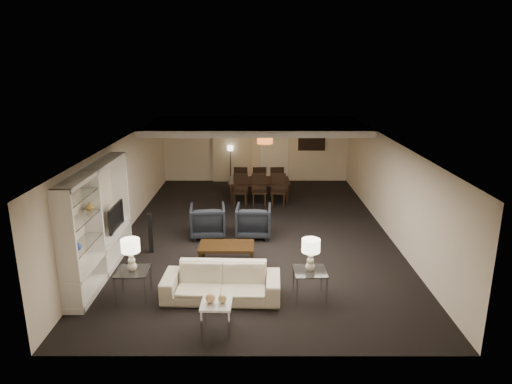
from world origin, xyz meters
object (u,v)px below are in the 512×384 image
at_px(armchair_right, 254,221).
at_px(side_table_left, 133,284).
at_px(chair_nl, 240,191).
at_px(television, 112,217).
at_px(dining_table, 259,191).
at_px(sofa, 221,282).
at_px(chair_fm, 259,181).
at_px(chair_fl, 241,181).
at_px(chair_nm, 259,191).
at_px(chair_nr, 278,191).
at_px(chair_fr, 276,181).
at_px(armchair_left, 208,221).
at_px(marble_table, 217,316).
at_px(coffee_table, 227,254).
at_px(vase_blue, 77,246).
at_px(table_lamp_left, 131,255).
at_px(table_lamp_right, 311,255).
at_px(vase_amber, 90,206).
at_px(floor_speaker, 150,233).
at_px(floor_lamp, 230,164).
at_px(side_table_right, 310,284).

distance_m(armchair_right, side_table_left, 4.02).
relative_size(side_table_left, chair_nl, 0.60).
distance_m(television, dining_table, 5.79).
xyz_separation_m(sofa, chair_fm, (0.76, 7.13, 0.19)).
height_order(dining_table, chair_fl, chair_fl).
xyz_separation_m(chair_nm, chair_nr, (0.60, 0.00, 0.00)).
relative_size(sofa, chair_nl, 2.17).
bearing_deg(chair_fr, armchair_left, 60.47).
height_order(marble_table, chair_fl, chair_fl).
xyz_separation_m(coffee_table, chair_fm, (0.76, 5.53, 0.30)).
height_order(sofa, vase_blue, vase_blue).
bearing_deg(table_lamp_left, table_lamp_right, 0.00).
bearing_deg(chair_fr, vase_amber, 55.73).
relative_size(dining_table, chair_nm, 1.92).
distance_m(television, chair_fr, 6.65).
xyz_separation_m(floor_speaker, dining_table, (2.62, 4.26, -0.14)).
distance_m(vase_blue, floor_lamp, 9.31).
relative_size(marble_table, chair_fl, 0.50).
xyz_separation_m(table_lamp_right, chair_fl, (-1.54, 7.13, -0.38)).
height_order(chair_nr, floor_lamp, floor_lamp).
xyz_separation_m(side_table_right, vase_blue, (-4.35, -0.14, 0.86)).
bearing_deg(armchair_left, floor_speaker, 34.48).
height_order(chair_nm, floor_lamp, floor_lamp).
bearing_deg(chair_fm, coffee_table, 76.89).
bearing_deg(coffee_table, side_table_left, -136.74).
height_order(side_table_right, vase_amber, vase_amber).
height_order(floor_speaker, floor_lamp, floor_lamp).
height_order(sofa, side_table_right, sofa).
bearing_deg(chair_nl, sofa, -87.31).
relative_size(armchair_right, table_lamp_left, 1.44).
bearing_deg(television, coffee_table, -95.06).
distance_m(chair_nm, chair_nr, 0.60).
relative_size(coffee_table, chair_fl, 1.19).
relative_size(dining_table, chair_fl, 1.92).
relative_size(armchair_left, chair_nr, 0.89).
relative_size(side_table_right, floor_lamp, 0.43).
relative_size(marble_table, vase_blue, 2.90).
bearing_deg(chair_nl, coffee_table, -87.91).
relative_size(table_lamp_right, chair_fl, 0.62).
distance_m(table_lamp_right, television, 4.69).
height_order(side_table_left, table_lamp_left, table_lamp_left).
distance_m(vase_blue, chair_nl, 6.63).
bearing_deg(side_table_left, sofa, 0.00).
distance_m(side_table_left, chair_fr, 7.76).
xyz_separation_m(armchair_right, side_table_left, (-2.30, -3.30, -0.13)).
bearing_deg(chair_fl, dining_table, 137.66).
relative_size(side_table_right, chair_fl, 0.60).
height_order(side_table_left, television, television).
bearing_deg(chair_nm, chair_fm, 88.59).
height_order(dining_table, chair_nr, chair_nr).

